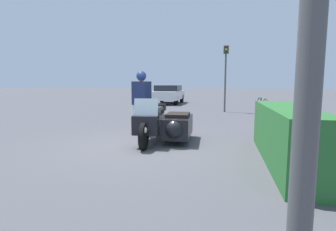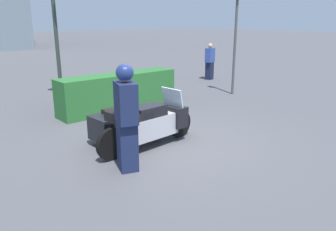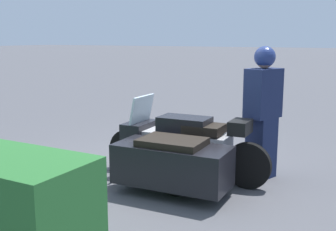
% 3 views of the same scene
% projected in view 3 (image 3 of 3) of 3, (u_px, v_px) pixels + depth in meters
% --- Properties ---
extents(ground_plane, '(160.00, 160.00, 0.00)m').
position_uv_depth(ground_plane, '(155.00, 173.00, 6.19)').
color(ground_plane, '#4C4C51').
extents(police_motorcycle, '(2.45, 1.27, 1.15)m').
position_uv_depth(police_motorcycle, '(172.00, 153.00, 5.60)').
color(police_motorcycle, black).
rests_on(police_motorcycle, ground).
extents(officer_rider, '(0.46, 0.58, 1.85)m').
position_uv_depth(officer_rider, '(263.00, 109.00, 5.87)').
color(officer_rider, '#192347').
rests_on(officer_rider, ground).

